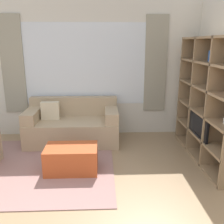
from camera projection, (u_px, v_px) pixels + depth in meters
The scene contains 5 objects.
wall_back at pixel (85, 69), 5.02m from camera, with size 5.73×0.11×2.70m.
area_rug at pixel (30, 167), 3.89m from camera, with size 2.59×2.16×0.01m, color gray.
shelving_unit at pixel (212, 101), 3.97m from camera, with size 0.42×1.97×1.97m.
couch_main at pixel (73, 126), 4.83m from camera, with size 1.72×0.88×0.83m.
ottoman at pixel (72, 159), 3.73m from camera, with size 0.77×0.49×0.39m.
Camera 1 is at (0.33, -1.97, 1.87)m, focal length 40.00 mm.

